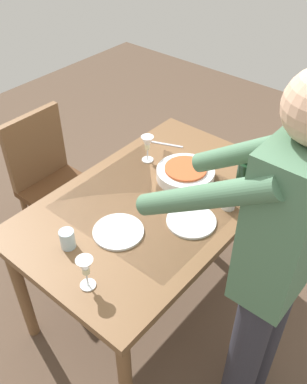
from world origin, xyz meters
name	(u,v)px	position (x,y,z in m)	size (l,w,h in m)	color
ground_plane	(154,296)	(0.00, 0.00, 0.00)	(6.00, 6.00, 0.00)	brown
dining_table	(154,213)	(0.00, 0.00, 0.68)	(1.37, 0.86, 0.76)	brown
chair_near	(50,176)	(0.03, -0.81, 0.53)	(0.40, 0.40, 0.91)	#523019
person_server	(274,261)	(0.16, 0.69, 0.96)	(0.42, 0.61, 1.69)	#2D2D38
wine_bottle	(243,178)	(-0.30, 0.31, 0.88)	(0.07, 0.07, 0.30)	black
wine_glass_left	(85,268)	(0.56, 0.13, 0.87)	(0.07, 0.07, 0.15)	white
wine_glass_right	(147,144)	(-0.24, -0.24, 0.87)	(0.07, 0.07, 0.15)	white
water_cup_near_left	(67,239)	(0.47, -0.08, 0.81)	(0.07, 0.07, 0.09)	silver
water_cup_near_right	(250,154)	(-0.58, 0.20, 0.82)	(0.06, 0.06, 0.10)	silver
water_cup_far_left	(229,200)	(-0.19, 0.31, 0.81)	(0.07, 0.07, 0.09)	silver
serving_bowl_pasta	(185,173)	(-0.24, 0.01, 0.80)	(0.30, 0.30, 0.07)	silver
dinner_plate_near	(118,232)	(0.27, 0.02, 0.77)	(0.23, 0.23, 0.01)	silver
dinner_plate_far	(191,221)	(0.01, 0.23, 0.77)	(0.23, 0.23, 0.01)	silver
table_knife	(166,144)	(-0.42, -0.26, 0.77)	(0.01, 0.20, 0.01)	silver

